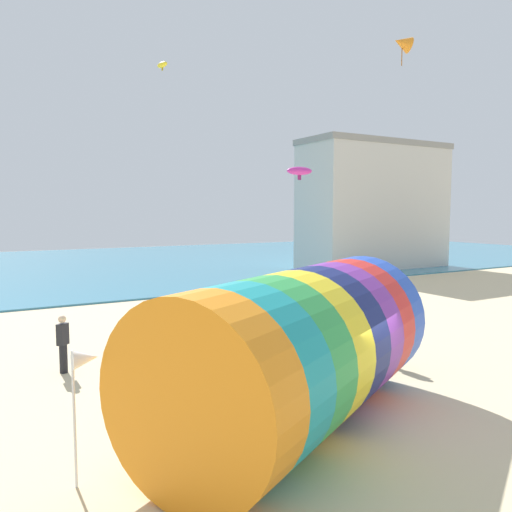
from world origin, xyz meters
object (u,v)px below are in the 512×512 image
kite_magenta_parafoil (299,171)px  kite_orange_delta (402,43)px  kite_yellow_parafoil (162,65)px  bystander_near_water (354,308)px  bystander_mid_beach (63,343)px  giant_inflatable_tube (300,348)px  kite_handler (387,340)px  beach_flag (84,364)px

kite_magenta_parafoil → kite_orange_delta: size_ratio=1.51×
kite_yellow_parafoil → bystander_near_water: kite_yellow_parafoil is taller
bystander_mid_beach → bystander_near_water: bearing=1.5°
kite_yellow_parafoil → kite_orange_delta: kite_yellow_parafoil is taller
giant_inflatable_tube → bystander_mid_beach: 7.94m
giant_inflatable_tube → kite_handler: 5.63m
bystander_near_water → kite_yellow_parafoil: bearing=138.2°
bystander_near_water → kite_magenta_parafoil: bearing=72.3°
kite_handler → kite_magenta_parafoil: size_ratio=0.99×
kite_magenta_parafoil → kite_orange_delta: bearing=-107.9°
kite_handler → kite_yellow_parafoil: bearing=109.6°
kite_orange_delta → kite_magenta_parafoil: bearing=72.1°
giant_inflatable_tube → beach_flag: (-4.80, -0.19, 0.42)m
kite_yellow_parafoil → bystander_mid_beach: (-5.47, -6.06, -10.57)m
giant_inflatable_tube → kite_orange_delta: bearing=27.9°
kite_orange_delta → beach_flag: 14.62m
kite_orange_delta → bystander_mid_beach: size_ratio=0.60×
kite_orange_delta → bystander_mid_beach: kite_orange_delta is taller
kite_handler → kite_yellow_parafoil: 15.40m
bystander_near_water → beach_flag: (-12.54, -7.23, 1.42)m
giant_inflatable_tube → bystander_mid_beach: (-4.15, 6.71, -0.89)m
bystander_near_water → bystander_mid_beach: bystander_mid_beach is taller
giant_inflatable_tube → bystander_near_water: size_ratio=5.63×
bystander_mid_beach → beach_flag: size_ratio=0.71×
kite_handler → kite_magenta_parafoil: bearing=67.5°
kite_handler → bystander_mid_beach: 10.19m
beach_flag → kite_orange_delta: bearing=17.9°
giant_inflatable_tube → beach_flag: size_ratio=3.62×
bystander_mid_beach → beach_flag: (-0.65, -6.90, 1.31)m
beach_flag → kite_yellow_parafoil: bearing=64.7°
kite_orange_delta → bystander_near_water: kite_orange_delta is taller
kite_yellow_parafoil → beach_flag: kite_yellow_parafoil is taller
kite_magenta_parafoil → kite_yellow_parafoil: bearing=-167.2°
kite_yellow_parafoil → kite_orange_delta: 10.70m
giant_inflatable_tube → kite_orange_delta: 11.55m
bystander_near_water → bystander_mid_beach: size_ratio=0.90×
kite_orange_delta → giant_inflatable_tube: bearing=-152.1°
kite_magenta_parafoil → bystander_near_water: bearing=-107.7°
giant_inflatable_tube → bystander_mid_beach: bearing=121.7°
kite_magenta_parafoil → kite_orange_delta: 12.35m
kite_handler → kite_yellow_parafoil: size_ratio=2.07×
giant_inflatable_tube → kite_yellow_parafoil: bearing=84.1°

